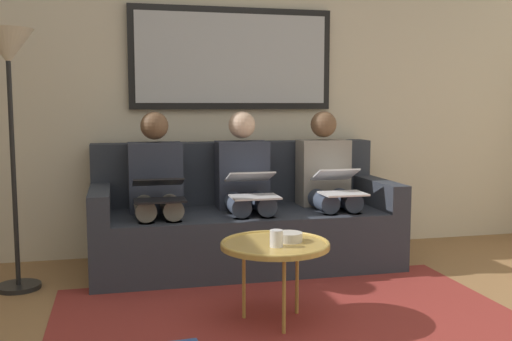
% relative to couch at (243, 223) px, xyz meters
% --- Properties ---
extents(wall_rear, '(6.00, 0.12, 2.60)m').
position_rel_couch_xyz_m(wall_rear, '(0.00, -0.48, 0.99)').
color(wall_rear, beige).
rests_on(wall_rear, ground_plane).
extents(area_rug, '(2.60, 1.80, 0.01)m').
position_rel_couch_xyz_m(area_rug, '(0.00, 1.27, -0.31)').
color(area_rug, maroon).
rests_on(area_rug, ground_plane).
extents(couch, '(2.20, 0.90, 0.90)m').
position_rel_couch_xyz_m(couch, '(0.00, 0.00, 0.00)').
color(couch, '#2D333D').
rests_on(couch, ground_plane).
extents(framed_mirror, '(1.61, 0.05, 0.80)m').
position_rel_couch_xyz_m(framed_mirror, '(0.00, -0.39, 1.24)').
color(framed_mirror, black).
extents(coffee_table, '(0.60, 0.60, 0.45)m').
position_rel_couch_xyz_m(coffee_table, '(0.08, 1.22, 0.12)').
color(coffee_table, tan).
rests_on(coffee_table, ground_plane).
extents(cup, '(0.07, 0.07, 0.09)m').
position_rel_couch_xyz_m(cup, '(0.10, 1.30, 0.18)').
color(cup, silver).
rests_on(cup, coffee_table).
extents(bowl, '(0.15, 0.15, 0.05)m').
position_rel_couch_xyz_m(bowl, '(-0.00, 1.20, 0.16)').
color(bowl, beige).
rests_on(bowl, coffee_table).
extents(person_left, '(0.38, 0.58, 1.14)m').
position_rel_couch_xyz_m(person_left, '(-0.64, 0.07, 0.30)').
color(person_left, gray).
rests_on(person_left, couch).
extents(laptop_white, '(0.31, 0.40, 0.17)m').
position_rel_couch_xyz_m(laptop_white, '(-0.64, 0.29, 0.32)').
color(laptop_white, white).
extents(person_middle, '(0.38, 0.58, 1.14)m').
position_rel_couch_xyz_m(person_middle, '(0.00, 0.07, 0.30)').
color(person_middle, '#2D3342').
rests_on(person_middle, couch).
extents(laptop_silver, '(0.32, 0.40, 0.17)m').
position_rel_couch_xyz_m(laptop_silver, '(0.00, 0.30, 0.32)').
color(laptop_silver, silver).
extents(person_right, '(0.38, 0.58, 1.14)m').
position_rel_couch_xyz_m(person_right, '(0.64, 0.07, 0.30)').
color(person_right, '#2D3342').
rests_on(person_right, couch).
extents(laptop_black, '(0.34, 0.34, 0.15)m').
position_rel_couch_xyz_m(laptop_black, '(0.64, 0.31, 0.31)').
color(laptop_black, black).
extents(standing_lamp, '(0.32, 0.32, 1.66)m').
position_rel_couch_xyz_m(standing_lamp, '(1.55, 0.27, 1.06)').
color(standing_lamp, black).
rests_on(standing_lamp, ground_plane).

